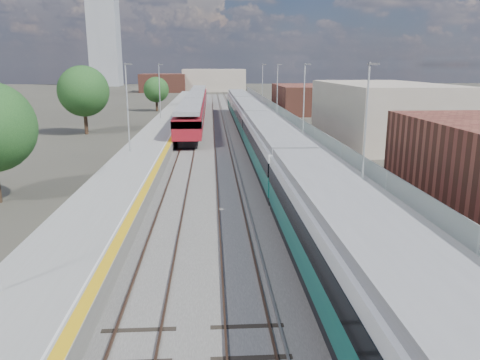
{
  "coord_description": "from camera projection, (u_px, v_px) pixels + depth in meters",
  "views": [
    {
      "loc": [
        -3.07,
        -6.72,
        8.37
      ],
      "look_at": [
        -1.54,
        18.21,
        2.2
      ],
      "focal_mm": 35.0,
      "sensor_mm": 36.0,
      "label": 1
    }
  ],
  "objects": [
    {
      "name": "ground",
      "position": [
        237.0,
        135.0,
        57.15
      ],
      "size": [
        320.0,
        320.0,
        0.0
      ],
      "primitive_type": "plane",
      "color": "#47443A",
      "rests_on": "ground"
    },
    {
      "name": "ballast_bed",
      "position": [
        218.0,
        132.0,
        59.43
      ],
      "size": [
        10.5,
        155.0,
        0.06
      ],
      "primitive_type": "cube",
      "color": "#565451",
      "rests_on": "ground"
    },
    {
      "name": "tracks",
      "position": [
        222.0,
        130.0,
        61.07
      ],
      "size": [
        8.96,
        160.0,
        0.17
      ],
      "color": "#4C3323",
      "rests_on": "ground"
    },
    {
      "name": "platform_right",
      "position": [
        277.0,
        128.0,
        59.75
      ],
      "size": [
        4.7,
        155.0,
        8.52
      ],
      "color": "slate",
      "rests_on": "ground"
    },
    {
      "name": "platform_left",
      "position": [
        164.0,
        129.0,
        58.9
      ],
      "size": [
        4.3,
        155.0,
        8.52
      ],
      "color": "slate",
      "rests_on": "ground"
    },
    {
      "name": "buildings",
      "position": [
        160.0,
        57.0,
        139.36
      ],
      "size": [
        72.0,
        185.5,
        40.0
      ],
      "color": "brown",
      "rests_on": "ground"
    },
    {
      "name": "green_train",
      "position": [
        258.0,
        128.0,
        45.67
      ],
      "size": [
        3.03,
        84.19,
        3.33
      ],
      "color": "black",
      "rests_on": "ground"
    },
    {
      "name": "red_train",
      "position": [
        196.0,
        104.0,
        74.74
      ],
      "size": [
        3.0,
        60.83,
        3.79
      ],
      "color": "black",
      "rests_on": "ground"
    },
    {
      "name": "tree_b",
      "position": [
        83.0,
        91.0,
        56.73
      ],
      "size": [
        6.14,
        6.14,
        8.32
      ],
      "color": "#382619",
      "rests_on": "ground"
    },
    {
      "name": "tree_c",
      "position": [
        156.0,
        90.0,
        85.7
      ],
      "size": [
        4.6,
        4.6,
        6.24
      ],
      "color": "#382619",
      "rests_on": "ground"
    },
    {
      "name": "tree_d",
      "position": [
        377.0,
        98.0,
        69.81
      ],
      "size": [
        4.18,
        4.18,
        5.67
      ],
      "color": "#382619",
      "rests_on": "ground"
    }
  ]
}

